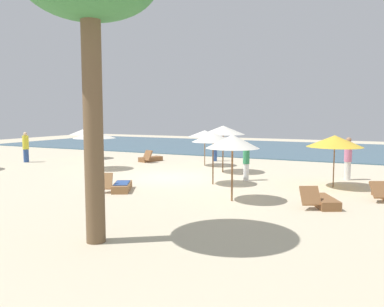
# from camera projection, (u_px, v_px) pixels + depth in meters

# --- Properties ---
(ground_plane) EXTENTS (60.00, 60.00, 0.00)m
(ground_plane) POSITION_uv_depth(u_px,v_px,m) (166.00, 178.00, 17.86)
(ground_plane) COLOR beige
(ocean_water) EXTENTS (48.00, 16.00, 0.06)m
(ocean_water) POSITION_uv_depth(u_px,v_px,m) (266.00, 148.00, 33.05)
(ocean_water) COLOR #3D6075
(ocean_water) RESTS_ON ground_plane
(umbrella_0) EXTENTS (2.21, 2.21, 2.00)m
(umbrella_0) POSITION_uv_depth(u_px,v_px,m) (94.00, 135.00, 20.38)
(umbrella_0) COLOR olive
(umbrella_0) RESTS_ON ground_plane
(umbrella_1) EXTENTS (1.94, 1.94, 1.95)m
(umbrella_1) POSITION_uv_depth(u_px,v_px,m) (84.00, 132.00, 25.20)
(umbrella_1) COLOR brown
(umbrella_1) RESTS_ON ground_plane
(umbrella_2) EXTENTS (2.16, 2.16, 2.33)m
(umbrella_2) POSITION_uv_depth(u_px,v_px,m) (223.00, 130.00, 19.24)
(umbrella_2) COLOR brown
(umbrella_2) RESTS_ON ground_plane
(umbrella_3) EXTENTS (1.85, 1.85, 1.99)m
(umbrella_3) POSITION_uv_depth(u_px,v_px,m) (205.00, 134.00, 21.76)
(umbrella_3) COLOR olive
(umbrella_3) RESTS_ON ground_plane
(umbrella_4) EXTENTS (1.77, 1.77, 2.15)m
(umbrella_4) POSITION_uv_depth(u_px,v_px,m) (213.00, 137.00, 15.97)
(umbrella_4) COLOR brown
(umbrella_4) RESTS_ON ground_plane
(umbrella_6) EXTENTS (1.79, 1.79, 2.23)m
(umbrella_6) POSITION_uv_depth(u_px,v_px,m) (232.00, 142.00, 12.87)
(umbrella_6) COLOR brown
(umbrella_6) RESTS_ON ground_plane
(umbrella_7) EXTENTS (2.17, 2.17, 2.07)m
(umbrella_7) POSITION_uv_depth(u_px,v_px,m) (335.00, 141.00, 15.29)
(umbrella_7) COLOR brown
(umbrella_7) RESTS_ON ground_plane
(lounger_0) EXTENTS (1.28, 1.77, 0.70)m
(lounger_0) POSITION_uv_depth(u_px,v_px,m) (322.00, 201.00, 12.28)
(lounger_0) COLOR brown
(lounger_0) RESTS_ON ground_plane
(lounger_1) EXTENTS (1.30, 1.74, 0.73)m
(lounger_1) POSITION_uv_depth(u_px,v_px,m) (120.00, 186.00, 14.77)
(lounger_1) COLOR olive
(lounger_1) RESTS_ON ground_plane
(lounger_2) EXTENTS (1.04, 1.73, 0.75)m
(lounger_2) POSITION_uv_depth(u_px,v_px,m) (150.00, 159.00, 23.86)
(lounger_2) COLOR brown
(lounger_2) RESTS_ON ground_plane
(person_2) EXTENTS (0.32, 0.32, 1.66)m
(person_2) POSITION_uv_depth(u_px,v_px,m) (215.00, 147.00, 23.98)
(person_2) COLOR #2D4C8C
(person_2) RESTS_ON ground_plane
(person_3) EXTENTS (0.40, 0.40, 1.82)m
(person_3) POSITION_uv_depth(u_px,v_px,m) (26.00, 147.00, 23.44)
(person_3) COLOR #2D4C8C
(person_3) RESTS_ON ground_plane
(person_4) EXTENTS (0.45, 0.45, 1.89)m
(person_4) POSITION_uv_depth(u_px,v_px,m) (348.00, 158.00, 17.12)
(person_4) COLOR white
(person_4) RESTS_ON ground_plane
(person_5) EXTENTS (0.40, 0.40, 1.71)m
(person_5) POSITION_uv_depth(u_px,v_px,m) (246.00, 161.00, 17.00)
(person_5) COLOR white
(person_5) RESTS_ON ground_plane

